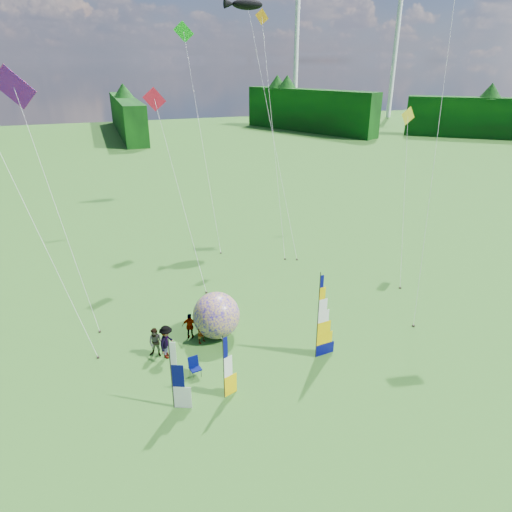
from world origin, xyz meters
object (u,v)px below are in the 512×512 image
object	(u,v)px
spectator_d	(190,326)
spectator_a	(201,329)
side_banner_far	(171,376)
spectator_c	(167,342)
side_banner_left	(224,369)
kite_whale	(271,116)
spectator_b	(156,342)
bol_inflatable	(216,315)
camp_chair	(195,367)
feather_banner_main	(318,318)

from	to	relation	value
spectator_d	spectator_a	bearing A→B (deg)	150.99
side_banner_far	spectator_c	world-z (taller)	side_banner_far
side_banner_left	kite_whale	size ratio (longest dim) A/B	0.16
spectator_b	spectator_a	bearing A→B (deg)	37.58
spectator_c	side_banner_left	bearing A→B (deg)	-121.56
bol_inflatable	kite_whale	distance (m)	19.12
camp_chair	feather_banner_main	bearing A→B (deg)	-15.29
bol_inflatable	camp_chair	bearing A→B (deg)	-121.78
feather_banner_main	side_banner_left	world-z (taller)	feather_banner_main
side_banner_left	spectator_d	size ratio (longest dim) A/B	2.11
bol_inflatable	kite_whale	size ratio (longest dim) A/B	0.13
spectator_c	spectator_d	size ratio (longest dim) A/B	1.21
camp_chair	spectator_b	bearing A→B (deg)	113.69
kite_whale	feather_banner_main	bearing A→B (deg)	-128.08
spectator_d	side_banner_far	bearing A→B (deg)	92.78
side_banner_far	spectator_c	distance (m)	3.98
spectator_d	kite_whale	size ratio (longest dim) A/B	0.08
spectator_b	camp_chair	distance (m)	2.82
feather_banner_main	side_banner_left	distance (m)	5.56
side_banner_far	bol_inflatable	xyz separation A→B (m)	(3.33, 4.98, -0.43)
feather_banner_main	side_banner_far	xyz separation A→B (m)	(-7.64, -1.26, -0.63)
side_banner_left	camp_chair	world-z (taller)	side_banner_left
feather_banner_main	spectator_d	size ratio (longest dim) A/B	3.10
spectator_c	feather_banner_main	bearing A→B (deg)	-77.15
feather_banner_main	bol_inflatable	xyz separation A→B (m)	(-4.31, 3.72, -1.06)
feather_banner_main	spectator_a	bearing A→B (deg)	140.57
spectator_b	spectator_c	xyz separation A→B (m)	(0.52, -0.32, 0.12)
spectator_c	camp_chair	xyz separation A→B (m)	(1.03, -2.02, -0.43)
kite_whale	spectator_d	bearing A→B (deg)	-149.97
bol_inflatable	spectator_c	bearing A→B (deg)	-159.62
spectator_a	kite_whale	xyz separation A→B (m)	(9.76, 14.86, 9.32)
side_banner_left	side_banner_far	xyz separation A→B (m)	(-2.31, 0.13, 0.13)
feather_banner_main	spectator_d	world-z (taller)	feather_banner_main
spectator_b	spectator_c	bearing A→B (deg)	-3.71
side_banner_far	spectator_a	size ratio (longest dim) A/B	2.11
feather_banner_main	bol_inflatable	world-z (taller)	feather_banner_main
side_banner_far	spectator_d	world-z (taller)	side_banner_far
side_banner_far	camp_chair	distance (m)	2.64
kite_whale	bol_inflatable	bearing A→B (deg)	-145.49
side_banner_far	kite_whale	xyz separation A→B (m)	(12.14, 19.47, 8.41)
spectator_c	bol_inflatable	bearing A→B (deg)	-36.93
feather_banner_main	side_banner_left	xyz separation A→B (m)	(-5.33, -1.39, -0.76)
side_banner_far	spectator_c	size ratio (longest dim) A/B	1.87
feather_banner_main	kite_whale	size ratio (longest dim) A/B	0.23
spectator_d	kite_whale	distance (m)	19.90
spectator_a	spectator_b	distance (m)	2.56
spectator_d	camp_chair	world-z (taller)	spectator_d
spectator_c	spectator_d	xyz separation A→B (m)	(1.52, 1.36, -0.16)
side_banner_far	camp_chair	bearing A→B (deg)	76.57
side_banner_far	spectator_c	xyz separation A→B (m)	(0.37, 3.88, -0.81)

